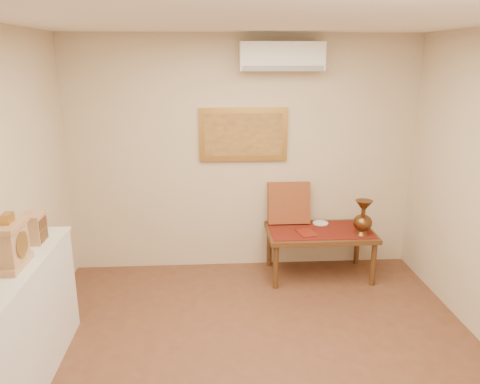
{
  "coord_description": "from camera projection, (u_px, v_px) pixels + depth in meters",
  "views": [
    {
      "loc": [
        -0.37,
        -3.02,
        2.44
      ],
      "look_at": [
        -0.11,
        1.15,
        1.23
      ],
      "focal_mm": 35.0,
      "sensor_mm": 36.0,
      "label": 1
    }
  ],
  "objects": [
    {
      "name": "ceiling",
      "position": [
        270.0,
        13.0,
        2.85
      ],
      "size": [
        4.5,
        4.5,
        0.0
      ],
      "primitive_type": "plane",
      "rotation": [
        3.14,
        0.0,
        0.0
      ],
      "color": "white",
      "rests_on": "ground"
    },
    {
      "name": "wall_back",
      "position": [
        243.0,
        156.0,
        5.38
      ],
      "size": [
        4.0,
        0.02,
        2.7
      ],
      "primitive_type": "cube",
      "color": "beige",
      "rests_on": "ground"
    },
    {
      "name": "table_cloth",
      "position": [
        320.0,
        230.0,
        5.3
      ],
      "size": [
        1.14,
        0.59,
        0.01
      ],
      "primitive_type": "cube",
      "color": "maroon",
      "rests_on": "low_table"
    },
    {
      "name": "brass_urn_tall",
      "position": [
        363.0,
        214.0,
        5.1
      ],
      "size": [
        0.21,
        0.21,
        0.47
      ],
      "primitive_type": null,
      "color": "brown",
      "rests_on": "table_cloth"
    },
    {
      "name": "plate",
      "position": [
        321.0,
        223.0,
        5.5
      ],
      "size": [
        0.18,
        0.18,
        0.01
      ],
      "primitive_type": "cylinder",
      "color": "white",
      "rests_on": "table_cloth"
    },
    {
      "name": "menu",
      "position": [
        307.0,
        233.0,
        5.19
      ],
      "size": [
        0.23,
        0.28,
        0.01
      ],
      "primitive_type": "cube",
      "rotation": [
        0.0,
        0.0,
        0.22
      ],
      "color": "maroon",
      "rests_on": "table_cloth"
    },
    {
      "name": "cushion",
      "position": [
        289.0,
        203.0,
        5.47
      ],
      "size": [
        0.49,
        0.2,
        0.5
      ],
      "primitive_type": "cube",
      "rotation": [
        -0.21,
        0.0,
        0.0
      ],
      "color": "maroon",
      "rests_on": "table_cloth"
    },
    {
      "name": "display_ledge",
      "position": [
        12.0,
        340.0,
        3.35
      ],
      "size": [
        0.37,
        2.02,
        0.98
      ],
      "color": "white",
      "rests_on": "floor"
    },
    {
      "name": "mantel_clock",
      "position": [
        11.0,
        245.0,
        3.34
      ],
      "size": [
        0.17,
        0.36,
        0.41
      ],
      "color": "tan",
      "rests_on": "display_ledge"
    },
    {
      "name": "wooden_chest",
      "position": [
        34.0,
        228.0,
        3.81
      ],
      "size": [
        0.16,
        0.21,
        0.24
      ],
      "color": "tan",
      "rests_on": "display_ledge"
    },
    {
      "name": "low_table",
      "position": [
        320.0,
        236.0,
        5.32
      ],
      "size": [
        1.2,
        0.7,
        0.55
      ],
      "color": "#543119",
      "rests_on": "floor"
    },
    {
      "name": "painting",
      "position": [
        243.0,
        134.0,
        5.29
      ],
      "size": [
        1.0,
        0.06,
        0.6
      ],
      "color": "#AF8038",
      "rests_on": "wall_back"
    },
    {
      "name": "ac_unit",
      "position": [
        282.0,
        56.0,
        4.98
      ],
      "size": [
        0.9,
        0.25,
        0.3
      ],
      "color": "white",
      "rests_on": "wall_back"
    }
  ]
}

